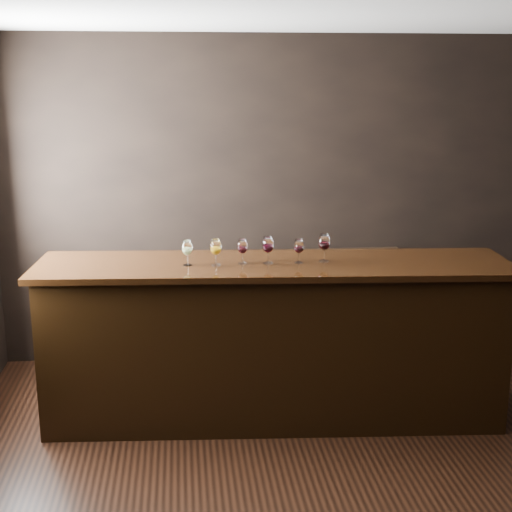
{
  "coord_description": "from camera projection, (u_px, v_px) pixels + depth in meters",
  "views": [
    {
      "loc": [
        -0.94,
        -3.82,
        2.43
      ],
      "look_at": [
        -0.43,
        0.98,
        1.22
      ],
      "focal_mm": 50.0,
      "sensor_mm": 36.0,
      "label": 1
    }
  ],
  "objects": [
    {
      "name": "glass_red_a",
      "position": [
        242.0,
        247.0,
        4.95
      ],
      "size": [
        0.07,
        0.07,
        0.17
      ],
      "color": "white",
      "rests_on": "bar_top"
    },
    {
      "name": "glass_amber",
      "position": [
        216.0,
        248.0,
        4.89
      ],
      "size": [
        0.08,
        0.08,
        0.19
      ],
      "color": "white",
      "rests_on": "bar_top"
    },
    {
      "name": "glass_red_c",
      "position": [
        299.0,
        247.0,
        4.96
      ],
      "size": [
        0.07,
        0.07,
        0.17
      ],
      "color": "white",
      "rests_on": "bar_top"
    },
    {
      "name": "bar_counter",
      "position": [
        273.0,
        344.0,
        5.15
      ],
      "size": [
        3.27,
        0.93,
        1.13
      ],
      "primitive_type": "cube",
      "rotation": [
        0.0,
        0.0,
        -0.07
      ],
      "color": "black",
      "rests_on": "ground"
    },
    {
      "name": "glass_white",
      "position": [
        187.0,
        248.0,
        4.9
      ],
      "size": [
        0.07,
        0.07,
        0.18
      ],
      "color": "white",
      "rests_on": "bar_top"
    },
    {
      "name": "bar_top",
      "position": [
        274.0,
        265.0,
        5.01
      ],
      "size": [
        3.39,
        1.01,
        0.04
      ],
      "primitive_type": "cube",
      "rotation": [
        0.0,
        0.0,
        -0.07
      ],
      "color": "black",
      "rests_on": "bar_counter"
    },
    {
      "name": "glass_red_d",
      "position": [
        324.0,
        243.0,
        5.0
      ],
      "size": [
        0.08,
        0.08,
        0.2
      ],
      "color": "white",
      "rests_on": "bar_top"
    },
    {
      "name": "glass_red_b",
      "position": [
        268.0,
        245.0,
        4.94
      ],
      "size": [
        0.08,
        0.08,
        0.19
      ],
      "color": "white",
      "rests_on": "bar_top"
    },
    {
      "name": "ground",
      "position": [
        342.0,
        486.0,
        4.37
      ],
      "size": [
        5.0,
        5.0,
        0.0
      ],
      "primitive_type": "plane",
      "color": "black",
      "rests_on": "ground"
    },
    {
      "name": "room_shell",
      "position": [
        307.0,
        191.0,
        4.02
      ],
      "size": [
        5.02,
        4.52,
        2.81
      ],
      "color": "black",
      "rests_on": "ground"
    },
    {
      "name": "back_bar_shelf",
      "position": [
        251.0,
        310.0,
        6.18
      ],
      "size": [
        2.67,
        0.4,
        0.96
      ],
      "primitive_type": "cube",
      "color": "black",
      "rests_on": "ground"
    }
  ]
}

